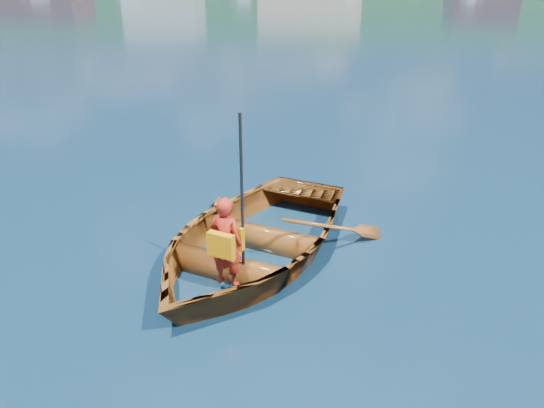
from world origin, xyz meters
TOP-DOWN VIEW (x-y plane):
  - ground at (0.00, 0.00)m, footprint 600.00×600.00m
  - rowboat at (-0.68, 0.46)m, footprint 4.31×5.03m
  - child_paddler at (-0.85, -0.43)m, footprint 0.50×0.43m

SIDE VIEW (x-z plane):
  - ground at x=0.00m, z-range 0.00..0.00m
  - rowboat at x=-0.68m, z-range -0.15..0.73m
  - child_paddler at x=-0.85m, z-range -0.39..1.77m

